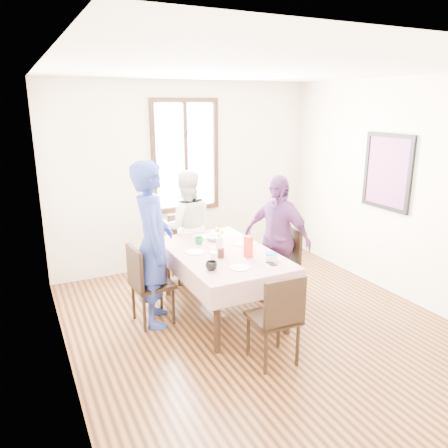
{
  "coord_description": "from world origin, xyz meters",
  "views": [
    {
      "loc": [
        -2.28,
        -3.69,
        2.4
      ],
      "look_at": [
        -0.24,
        0.46,
        1.1
      ],
      "focal_mm": 34.86,
      "sensor_mm": 36.0,
      "label": 1
    }
  ],
  "objects": [
    {
      "name": "window_pane",
      "position": [
        0.0,
        2.24,
        1.65
      ],
      "size": [
        0.9,
        0.02,
        1.5
      ],
      "primitive_type": "cube",
      "color": "white",
      "rests_on": "back_wall"
    },
    {
      "name": "plate_left",
      "position": [
        -0.54,
        0.62,
        0.77
      ],
      "size": [
        0.2,
        0.2,
        0.01
      ],
      "primitive_type": "cylinder",
      "color": "white",
      "rests_on": "tablecloth"
    },
    {
      "name": "drinking_glass",
      "position": [
        -0.47,
        0.25,
        0.82
      ],
      "size": [
        0.08,
        0.08,
        0.11
      ],
      "primitive_type": "cylinder",
      "color": "silver",
      "rests_on": "tablecloth"
    },
    {
      "name": "mug_green",
      "position": [
        -0.37,
        0.89,
        0.8
      ],
      "size": [
        0.1,
        0.1,
        0.08
      ],
      "primitive_type": "imported",
      "rotation": [
        0.0,
        0.0,
        -0.02
      ],
      "color": "#0C7226",
      "rests_on": "tablecloth"
    },
    {
      "name": "dining_table",
      "position": [
        -0.24,
        0.51,
        0.38
      ],
      "size": [
        0.95,
        1.6,
        0.75
      ],
      "primitive_type": "cube",
      "color": "black",
      "rests_on": "ground"
    },
    {
      "name": "plate_far",
      "position": [
        -0.26,
        1.12,
        0.77
      ],
      "size": [
        0.2,
        0.2,
        0.01
      ],
      "primitive_type": "cylinder",
      "color": "white",
      "rests_on": "tablecloth"
    },
    {
      "name": "chair_near",
      "position": [
        -0.24,
        -0.59,
        0.46
      ],
      "size": [
        0.43,
        0.43,
        0.91
      ],
      "primitive_type": "cube",
      "rotation": [
        0.0,
        0.0,
        -0.03
      ],
      "color": "black",
      "rests_on": "ground"
    },
    {
      "name": "person_left",
      "position": [
        -1.01,
        0.66,
        0.91
      ],
      "size": [
        0.6,
        0.76,
        1.83
      ],
      "primitive_type": "imported",
      "rotation": [
        0.0,
        0.0,
        1.29
      ],
      "color": "navy",
      "rests_on": "ground"
    },
    {
      "name": "mug_black",
      "position": [
        -0.59,
        0.05,
        0.81
      ],
      "size": [
        0.15,
        0.15,
        0.09
      ],
      "primitive_type": "imported",
      "rotation": [
        0.0,
        0.0,
        0.36
      ],
      "color": "black",
      "rests_on": "tablecloth"
    },
    {
      "name": "ground",
      "position": [
        0.0,
        0.0,
        0.0
      ],
      "size": [
        4.5,
        4.5,
        0.0
      ],
      "primitive_type": "plane",
      "color": "black",
      "rests_on": "ground"
    },
    {
      "name": "chair_far",
      "position": [
        -0.24,
        1.61,
        0.46
      ],
      "size": [
        0.46,
        0.46,
        0.91
      ],
      "primitive_type": "cube",
      "rotation": [
        0.0,
        0.0,
        3.05
      ],
      "color": "black",
      "rests_on": "ground"
    },
    {
      "name": "serving_bowl",
      "position": [
        -0.14,
        0.94,
        0.79
      ],
      "size": [
        0.26,
        0.26,
        0.05
      ],
      "primitive_type": "imported",
      "rotation": [
        0.0,
        0.0,
        -0.42
      ],
      "color": "white",
      "rests_on": "tablecloth"
    },
    {
      "name": "butter_lid",
      "position": [
        0.1,
        0.03,
        0.83
      ],
      "size": [
        0.12,
        0.12,
        0.01
      ],
      "primitive_type": "cylinder",
      "color": "blue",
      "rests_on": "butter_tub"
    },
    {
      "name": "person_right",
      "position": [
        0.52,
        0.56,
        0.79
      ],
      "size": [
        0.74,
        1.0,
        1.58
      ],
      "primitive_type": "imported",
      "rotation": [
        0.0,
        0.0,
        -1.14
      ],
      "color": "#5F3168",
      "rests_on": "ground"
    },
    {
      "name": "flower_vase",
      "position": [
        -0.25,
        0.57,
        0.84
      ],
      "size": [
        0.08,
        0.08,
        0.15
      ],
      "primitive_type": "cylinder",
      "color": "silver",
      "rests_on": "tablecloth"
    },
    {
      "name": "mug_flag",
      "position": [
        0.07,
        0.45,
        0.8
      ],
      "size": [
        0.11,
        0.11,
        0.08
      ],
      "primitive_type": "imported",
      "rotation": [
        0.0,
        0.0,
        0.34
      ],
      "color": "red",
      "rests_on": "tablecloth"
    },
    {
      "name": "right_wall",
      "position": [
        2.0,
        0.0,
        1.35
      ],
      "size": [
        0.0,
        4.5,
        4.5
      ],
      "primitive_type": "plane",
      "rotation": [
        1.57,
        0.0,
        -1.57
      ],
      "color": "#F0E1C4",
      "rests_on": "ground"
    },
    {
      "name": "juice_carton",
      "position": [
        -0.07,
        0.22,
        0.88
      ],
      "size": [
        0.08,
        0.08,
        0.24
      ],
      "primitive_type": "cube",
      "color": "red",
      "rests_on": "tablecloth"
    },
    {
      "name": "smartphone",
      "position": [
        0.05,
        -0.07,
        0.77
      ],
      "size": [
        0.07,
        0.13,
        0.01
      ],
      "primitive_type": "cube",
      "color": "black",
      "rests_on": "tablecloth"
    },
    {
      "name": "butter_tub",
      "position": [
        0.1,
        0.03,
        0.8
      ],
      "size": [
        0.13,
        0.13,
        0.07
      ],
      "primitive_type": "cylinder",
      "color": "white",
      "rests_on": "tablecloth"
    },
    {
      "name": "jam_jar",
      "position": [
        -0.34,
        0.34,
        0.81
      ],
      "size": [
        0.07,
        0.07,
        0.1
      ],
      "primitive_type": "cylinder",
      "color": "black",
      "rests_on": "tablecloth"
    },
    {
      "name": "plate_right",
      "position": [
        0.08,
        0.64,
        0.77
      ],
      "size": [
        0.2,
        0.2,
        0.01
      ],
      "primitive_type": "cylinder",
      "color": "white",
      "rests_on": "tablecloth"
    },
    {
      "name": "plate_near",
      "position": [
        -0.31,
        -0.03,
        0.77
      ],
      "size": [
        0.2,
        0.2,
        0.01
      ],
      "primitive_type": "cylinder",
      "color": "white",
      "rests_on": "tablecloth"
    },
    {
      "name": "back_wall",
      "position": [
        0.0,
        2.25,
        1.35
      ],
      "size": [
        4.0,
        0.0,
        4.0
      ],
      "primitive_type": "plane",
      "rotation": [
        1.57,
        0.0,
        0.0
      ],
      "color": "#F0E1C4",
      "rests_on": "ground"
    },
    {
      "name": "art_poster",
      "position": [
        1.98,
        0.3,
        1.55
      ],
      "size": [
        0.04,
        0.76,
        0.96
      ],
      "primitive_type": "cube",
      "color": "red",
      "rests_on": "right_wall"
    },
    {
      "name": "tablecloth",
      "position": [
        -0.24,
        0.51,
        0.76
      ],
      "size": [
        1.07,
        1.72,
        0.01
      ],
      "primitive_type": "cube",
      "color": "#520710",
      "rests_on": "dining_table"
    },
    {
      "name": "flower_bunch",
      "position": [
        -0.25,
        0.57,
        0.96
      ],
      "size": [
        0.09,
        0.09,
        0.1
      ],
      "primitive_type": null,
      "color": "yellow",
      "rests_on": "flower_vase"
    },
    {
      "name": "window_frame",
      "position": [
        0.0,
        2.23,
        1.65
      ],
      "size": [
        1.02,
        0.06,
        1.62
      ],
      "primitive_type": "cube",
      "color": "black",
      "rests_on": "back_wall"
    },
    {
      "name": "person_far",
      "position": [
        -0.24,
        1.59,
        0.77
      ],
      "size": [
        0.85,
        0.73,
        1.55
      ],
      "primitive_type": "imported",
      "rotation": [
        0.0,
        0.0,
        2.94
      ],
      "color": "white",
      "rests_on": "ground"
    },
    {
      "name": "chair_left",
      "position": [
        -1.03,
        0.66,
        0.46
      ],
      "size": [
        0.45,
        0.45,
        0.91
      ],
      "primitive_type": "cube",
      "rotation": [
        0.0,
        0.0,
        -1.48
      ],
      "color": "black",
      "rests_on": "ground"
    },
    {
      "name": "chair_right",
      "position": [
        0.54,
        0.56,
        0.46
      ],
      "size": [
        0.42,
        0.42,
        0.91
      ],
      "primitive_type": "cube",
      "rotation": [
        0.0,
        0.0,
        1.57
      ],
      "color": "black",
      "rests_on": "ground"
    }
  ]
}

